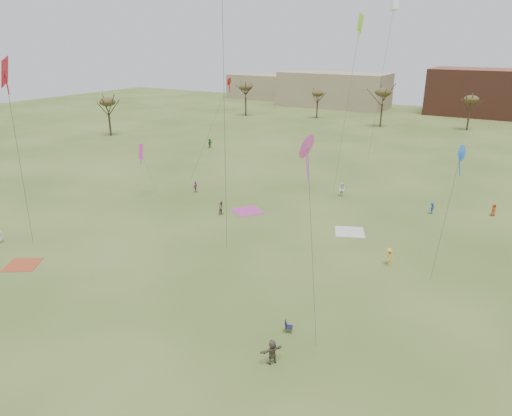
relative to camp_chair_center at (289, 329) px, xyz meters
The scene contains 18 objects.
ground 8.51m from the camp_chair_center, 149.71° to the right, with size 260.00×260.00×0.00m, color #344C17.
spectator_fore_b 24.26m from the camp_chair_center, 136.25° to the left, with size 0.81×0.63×1.66m, color #896657.
spectator_fore_c 3.62m from the camp_chair_center, 79.74° to the right, with size 1.56×0.50×1.68m, color brown.
flyer_mid_b 14.28m from the camp_chair_center, 78.08° to the left, with size 1.06×0.61×1.64m, color gold.
spectator_mid_d 33.53m from the camp_chair_center, 139.25° to the left, with size 0.91×0.38×1.56m, color #AF498C.
spectator_mid_e 31.32m from the camp_chair_center, 104.72° to the left, with size 0.89×0.70×1.84m, color white.
flyer_far_a 60.27m from the camp_chair_center, 131.72° to the left, with size 1.60×0.51×1.72m, color #2D6722.
flyer_far_b 34.16m from the camp_chair_center, 73.50° to the left, with size 0.72×0.47×1.47m, color #A6441C.
flyer_far_c 29.94m from the camp_chair_center, 83.45° to the left, with size 0.91×0.52×1.41m, color #1E4B8B.
blanket_red 25.73m from the camp_chair_center, behind, with size 2.79×2.79×0.03m, color #A94021.
blanket_cream 19.69m from the camp_chair_center, 98.16° to the left, with size 3.04×3.04×0.03m, color silver.
blanket_plum 24.76m from the camp_chair_center, 128.84° to the left, with size 3.18×3.18×0.03m, color #B5378F.
camp_chair_center is the anchor object (origin of this frame).
kites_aloft 32.34m from the camp_chair_center, 106.44° to the left, with size 51.97×57.14×25.61m.
tree_line 75.83m from the camp_chair_center, 97.75° to the left, with size 117.44×49.32×8.91m.
building_tan 118.63m from the camp_chair_center, 110.93° to the left, with size 32.00×14.00×10.00m, color #937F60.
building_brick 115.88m from the camp_chair_center, 91.16° to the left, with size 26.00×16.00×12.00m, color brown.
building_tan_west 138.21m from the camp_chair_center, 121.57° to the left, with size 20.00×12.00×8.00m, color #937F60.
Camera 1 is at (19.86, -20.79, 19.34)m, focal length 32.87 mm.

